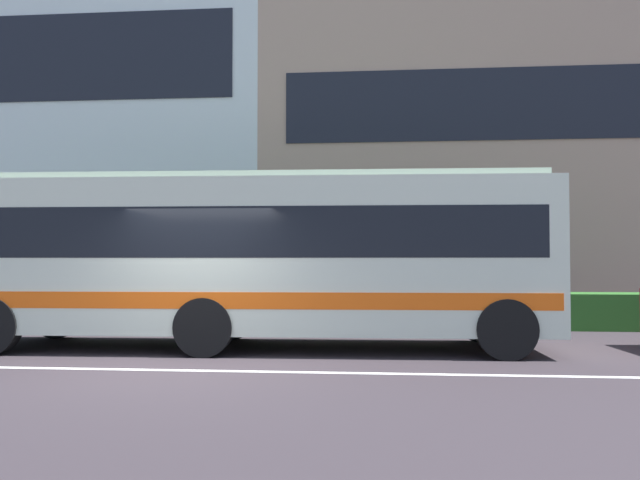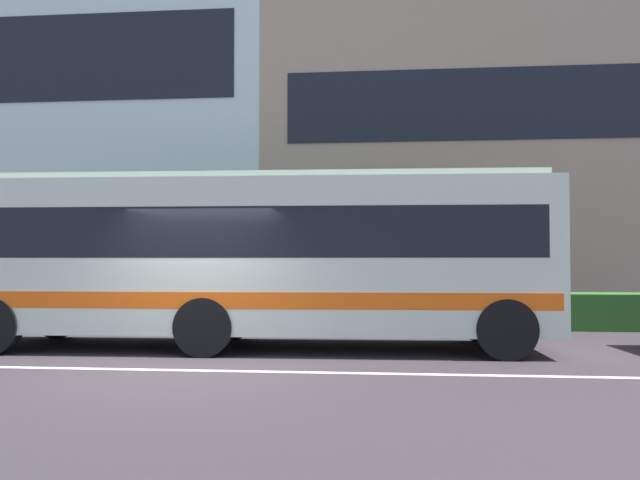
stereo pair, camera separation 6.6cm
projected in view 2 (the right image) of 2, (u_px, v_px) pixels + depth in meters
The scene contains 6 objects.
ground_plane at pixel (174, 370), 9.44m from camera, with size 160.00×160.00×0.00m, color #352D31.
lane_centre_line at pixel (174, 370), 9.44m from camera, with size 60.00×0.16×0.01m, color silver.
hedge_row_far at pixel (226, 308), 15.88m from camera, with size 22.85×1.10×0.85m, color #2D6825.
apartment_block_left at pixel (51, 132), 26.04m from camera, with size 19.48×11.52×13.75m.
apartment_block_right at pixel (576, 161), 24.02m from camera, with size 22.04×11.52×10.72m.
transit_bus at pixel (254, 254), 11.93m from camera, with size 10.80×2.90×3.17m.
Camera 2 is at (3.05, -9.25, 1.64)m, focal length 35.83 mm.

